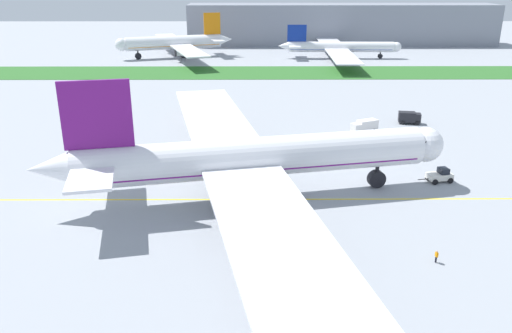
# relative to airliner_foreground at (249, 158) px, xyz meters

# --- Properties ---
(ground_plane) EXTENTS (600.00, 600.00, 0.00)m
(ground_plane) POSITION_rel_airliner_foreground_xyz_m (6.40, -4.19, -6.28)
(ground_plane) COLOR #9399A0
(ground_plane) RESTS_ON ground
(apron_taxi_line) EXTENTS (280.00, 0.36, 0.01)m
(apron_taxi_line) POSITION_rel_airliner_foreground_xyz_m (6.40, -0.48, -6.28)
(apron_taxi_line) COLOR yellow
(apron_taxi_line) RESTS_ON ground
(grass_median_strip) EXTENTS (320.00, 24.00, 0.10)m
(grass_median_strip) POSITION_rel_airliner_foreground_xyz_m (6.40, 102.24, -6.23)
(grass_median_strip) COLOR #2D6628
(grass_median_strip) RESTS_ON ground
(airliner_foreground) EXTENTS (60.08, 97.36, 18.49)m
(airliner_foreground) POSITION_rel_airliner_foreground_xyz_m (0.00, 0.00, 0.00)
(airliner_foreground) COLOR white
(airliner_foreground) RESTS_ON ground
(pushback_tug) EXTENTS (5.77, 3.21, 2.25)m
(pushback_tug) POSITION_rel_airliner_foreground_xyz_m (30.55, 6.40, -5.26)
(pushback_tug) COLOR white
(pushback_tug) RESTS_ON ground
(ground_crew_wingwalker_port) EXTENTS (0.55, 0.33, 1.62)m
(ground_crew_wingwalker_port) POSITION_rel_airliner_foreground_xyz_m (5.05, -19.40, -5.30)
(ground_crew_wingwalker_port) COLOR black
(ground_crew_wingwalker_port) RESTS_ON ground
(ground_crew_marshaller_front) EXTENTS (0.29, 0.54, 1.56)m
(ground_crew_marshaller_front) POSITION_rel_airliner_foreground_xyz_m (21.73, -18.32, -5.33)
(ground_crew_marshaller_front) COLOR black
(ground_crew_marshaller_front) RESTS_ON ground
(service_truck_baggage_loader) EXTENTS (5.86, 4.50, 2.91)m
(service_truck_baggage_loader) POSITION_rel_airliner_foreground_xyz_m (-10.65, 48.81, -4.72)
(service_truck_baggage_loader) COLOR #B21E19
(service_truck_baggage_loader) RESTS_ON ground
(service_truck_fuel_bowser) EXTENTS (5.03, 3.14, 2.60)m
(service_truck_fuel_bowser) POSITION_rel_airliner_foreground_xyz_m (35.21, 40.16, -4.83)
(service_truck_fuel_bowser) COLOR black
(service_truck_fuel_bowser) RESTS_ON ground
(service_truck_catering_van) EXTENTS (6.03, 4.31, 2.69)m
(service_truck_catering_van) POSITION_rel_airliner_foreground_xyz_m (23.89, 33.26, -4.80)
(service_truck_catering_van) COLOR white
(service_truck_catering_van) RESTS_ON ground
(parked_airliner_far_centre) EXTENTS (44.51, 70.70, 16.66)m
(parked_airliner_far_centre) POSITION_rel_airliner_foreground_xyz_m (-29.65, 135.54, -0.63)
(parked_airliner_far_centre) COLOR white
(parked_airliner_far_centre) RESTS_ON ground
(parked_airliner_far_right) EXTENTS (47.66, 77.45, 12.73)m
(parked_airliner_far_right) POSITION_rel_airliner_foreground_xyz_m (33.73, 132.69, -1.96)
(parked_airliner_far_right) COLOR white
(parked_airliner_far_right) RESTS_ON ground
(terminal_building) EXTENTS (139.39, 20.00, 18.00)m
(terminal_building) POSITION_rel_airliner_foreground_xyz_m (41.14, 174.40, 2.72)
(terminal_building) COLOR gray
(terminal_building) RESTS_ON ground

